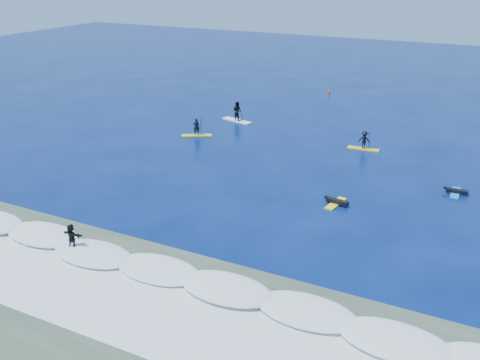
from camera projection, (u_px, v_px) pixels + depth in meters
The scene contains 11 objects.
ground at pixel (230, 197), 35.92m from camera, with size 160.00×160.00×0.00m, color #031544.
shallow_water at pixel (88, 310), 24.35m from camera, with size 90.00×13.00×0.01m, color #334636.
breaking_wave at pixel (141, 268), 27.66m from camera, with size 40.00×6.00×0.30m, color white.
whitewater at pixel (103, 298), 25.18m from camera, with size 34.00×5.00×0.02m, color silver.
sup_paddler_left at pixel (197, 130), 47.95m from camera, with size 2.68×1.91×1.89m.
sup_paddler_center at pixel (237, 113), 52.29m from camera, with size 3.36×1.62×2.29m.
sup_paddler_right at pixel (364, 141), 44.51m from camera, with size 2.66×0.79×1.85m.
prone_paddler_near at pixel (336, 202), 34.75m from camera, with size 1.71×2.20×0.45m.
prone_paddler_far at pixel (456, 192), 36.30m from camera, with size 1.63×2.07×0.43m.
wave_surfer at pixel (72, 237), 28.94m from camera, with size 2.06×0.64×1.48m.
marker_buoy at pixel (329, 92), 62.82m from camera, with size 0.26×0.26×0.61m.
Camera 1 is at (15.24, -28.99, 14.81)m, focal length 40.00 mm.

